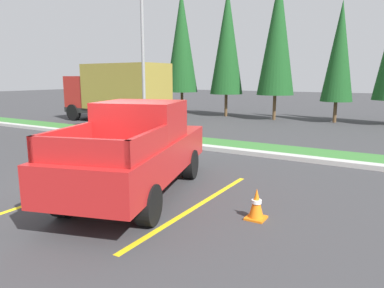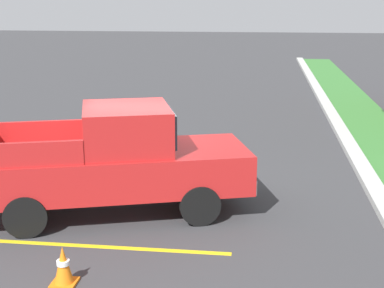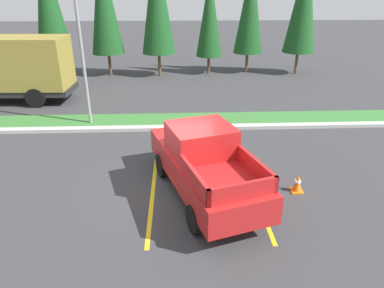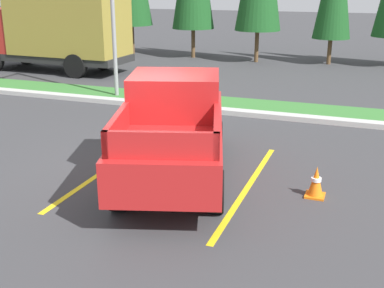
# 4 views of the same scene
# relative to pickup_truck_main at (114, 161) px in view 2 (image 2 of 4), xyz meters

# --- Properties ---
(ground_plane) EXTENTS (120.00, 120.00, 0.00)m
(ground_plane) POSITION_rel_pickup_truck_main_xyz_m (-0.94, 0.24, -1.04)
(ground_plane) COLOR #38383A
(parking_line_near) EXTENTS (0.12, 4.80, 0.01)m
(parking_line_near) POSITION_rel_pickup_truck_main_xyz_m (-1.53, -0.05, -1.04)
(parking_line_near) COLOR yellow
(parking_line_near) RESTS_ON ground
(parking_line_far) EXTENTS (0.12, 4.80, 0.01)m
(parking_line_far) POSITION_rel_pickup_truck_main_xyz_m (1.57, -0.05, -1.04)
(parking_line_far) COLOR yellow
(parking_line_far) RESTS_ON ground
(curb_strip) EXTENTS (56.00, 0.40, 0.15)m
(curb_strip) POSITION_rel_pickup_truck_main_xyz_m (-0.94, 5.24, -0.97)
(curb_strip) COLOR #B2B2AD
(curb_strip) RESTS_ON ground
(pickup_truck_main) EXTENTS (3.36, 5.54, 2.10)m
(pickup_truck_main) POSITION_rel_pickup_truck_main_xyz_m (0.00, 0.00, 0.00)
(pickup_truck_main) COLOR black
(pickup_truck_main) RESTS_ON ground
(traffic_cone) EXTENTS (0.36, 0.36, 0.60)m
(traffic_cone) POSITION_rel_pickup_truck_main_xyz_m (2.86, -0.03, -0.75)
(traffic_cone) COLOR orange
(traffic_cone) RESTS_ON ground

